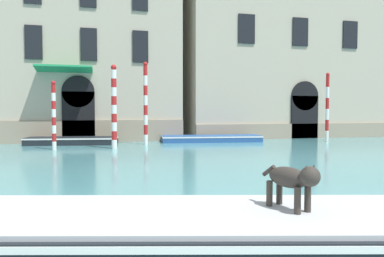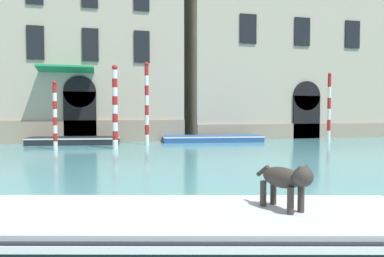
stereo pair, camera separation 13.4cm
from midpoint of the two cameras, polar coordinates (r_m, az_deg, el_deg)
The scene contains 10 objects.
palazzo_left at distance 26.61m, azimuth -14.95°, elevation 15.18°, with size 11.31×7.40×15.37m.
palazzo_right at distance 30.09m, azimuth 13.61°, elevation 16.97°, with size 14.56×6.13×18.70m.
boat_foreground at distance 4.99m, azimuth -2.54°, elevation -15.51°, with size 6.88×3.58×0.58m.
dog_on_deck at distance 5.04m, azimuth 14.81°, elevation -7.45°, with size 0.48×0.91×0.63m.
boat_moored_near_palazzo at distance 21.95m, azimuth -17.41°, elevation -1.75°, with size 5.12×2.24×0.41m.
boat_moored_far at distance 22.77m, azimuth 3.32°, elevation -1.51°, with size 6.15×2.40×0.38m.
mooring_pole_0 at distance 19.24m, azimuth -19.96°, elevation 1.96°, with size 0.20×0.20×3.32m.
mooring_pole_1 at distance 18.97m, azimuth -11.46°, elevation 3.33°, with size 0.28×0.28×4.16m.
mooring_pole_2 at distance 24.27m, azimuth 20.31°, elevation 3.10°, with size 0.22×0.22×4.20m.
mooring_pole_3 at distance 21.00m, azimuth -6.73°, elevation 3.88°, with size 0.23×0.23×4.59m.
Camera 2 is at (-1.14, -0.21, 1.87)m, focal length 35.00 mm.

